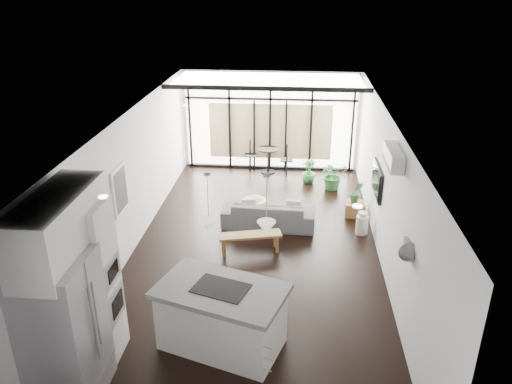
% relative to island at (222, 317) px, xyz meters
% --- Properties ---
extents(floor, '(5.00, 10.00, 0.00)m').
position_rel_island_xyz_m(floor, '(0.25, 2.72, -0.51)').
color(floor, black).
rests_on(floor, ground).
extents(ceiling, '(5.00, 10.00, 0.00)m').
position_rel_island_xyz_m(ceiling, '(0.25, 2.72, 2.29)').
color(ceiling, white).
rests_on(ceiling, ground).
extents(wall_left, '(0.02, 10.00, 2.80)m').
position_rel_island_xyz_m(wall_left, '(-2.25, 2.72, 0.89)').
color(wall_left, silver).
rests_on(wall_left, ground).
extents(wall_right, '(0.02, 10.00, 2.80)m').
position_rel_island_xyz_m(wall_right, '(2.75, 2.72, 0.89)').
color(wall_right, silver).
rests_on(wall_right, ground).
extents(wall_back, '(5.00, 0.02, 2.80)m').
position_rel_island_xyz_m(wall_back, '(0.25, 7.72, 0.89)').
color(wall_back, silver).
rests_on(wall_back, ground).
extents(glazing, '(5.00, 0.20, 2.80)m').
position_rel_island_xyz_m(glazing, '(0.25, 7.60, 0.89)').
color(glazing, black).
rests_on(glazing, ground).
extents(skylight, '(4.70, 1.90, 0.06)m').
position_rel_island_xyz_m(skylight, '(0.25, 6.72, 2.26)').
color(skylight, white).
rests_on(skylight, ceiling).
extents(neighbour_building, '(3.50, 0.02, 1.60)m').
position_rel_island_xyz_m(neighbour_building, '(0.25, 7.67, 0.59)').
color(neighbour_building, beige).
rests_on(neighbour_building, ground).
extents(island, '(2.13, 1.64, 1.02)m').
position_rel_island_xyz_m(island, '(0.00, 0.00, 0.00)').
color(island, white).
rests_on(island, floor).
extents(cooktop, '(0.92, 0.75, 0.01)m').
position_rel_island_xyz_m(cooktop, '(0.00, 0.00, 0.52)').
color(cooktop, black).
rests_on(cooktop, island).
extents(fridge, '(0.80, 1.01, 2.08)m').
position_rel_island_xyz_m(fridge, '(-1.85, -1.13, 0.53)').
color(fridge, '#99999E').
rests_on(fridge, floor).
extents(appliance_column, '(0.64, 0.67, 2.47)m').
position_rel_island_xyz_m(appliance_column, '(-1.78, -0.33, 0.72)').
color(appliance_column, white).
rests_on(appliance_column, floor).
extents(upper_cabinets, '(0.62, 1.75, 0.86)m').
position_rel_island_xyz_m(upper_cabinets, '(-1.87, -0.78, 1.84)').
color(upper_cabinets, white).
rests_on(upper_cabinets, wall_left).
extents(pendant_left, '(0.26, 0.26, 0.18)m').
position_rel_island_xyz_m(pendant_left, '(-0.15, 0.07, 1.51)').
color(pendant_left, white).
rests_on(pendant_left, ceiling).
extents(pendant_right, '(0.26, 0.26, 0.18)m').
position_rel_island_xyz_m(pendant_right, '(0.65, 0.07, 1.51)').
color(pendant_right, white).
rests_on(pendant_right, ceiling).
extents(sofa, '(2.08, 0.69, 0.81)m').
position_rel_island_xyz_m(sofa, '(0.45, 4.01, -0.11)').
color(sofa, '#464649').
rests_on(sofa, floor).
extents(console_bench, '(1.30, 0.60, 0.41)m').
position_rel_island_xyz_m(console_bench, '(0.15, 2.82, -0.31)').
color(console_bench, brown).
rests_on(console_bench, floor).
extents(pouf, '(0.59, 0.59, 0.44)m').
position_rel_island_xyz_m(pouf, '(0.10, 4.42, -0.29)').
color(pouf, silver).
rests_on(pouf, floor).
extents(crate, '(0.48, 0.48, 0.32)m').
position_rel_island_xyz_m(crate, '(2.43, 4.71, -0.35)').
color(crate, brown).
rests_on(crate, floor).
extents(plant_tall, '(0.97, 1.01, 0.62)m').
position_rel_island_xyz_m(plant_tall, '(2.00, 6.25, -0.20)').
color(plant_tall, '#2F6C34').
rests_on(plant_tall, floor).
extents(plant_med, '(0.63, 0.78, 0.38)m').
position_rel_island_xyz_m(plant_med, '(1.37, 6.60, -0.32)').
color(plant_med, '#2F6C34').
rests_on(plant_med, floor).
extents(plant_crate, '(0.33, 0.56, 0.24)m').
position_rel_island_xyz_m(plant_crate, '(2.43, 4.71, -0.07)').
color(plant_crate, '#2F6C34').
rests_on(plant_crate, crate).
extents(milk_can, '(0.27, 0.27, 0.52)m').
position_rel_island_xyz_m(milk_can, '(2.50, 3.81, -0.25)').
color(milk_can, silver).
rests_on(milk_can, floor).
extents(bistro_set, '(1.46, 0.89, 0.65)m').
position_rel_island_xyz_m(bistro_set, '(0.22, 7.30, -0.19)').
color(bistro_set, black).
rests_on(bistro_set, floor).
extents(tv, '(0.05, 1.10, 0.65)m').
position_rel_island_xyz_m(tv, '(2.71, 3.72, 0.79)').
color(tv, black).
rests_on(tv, wall_right).
extents(ac_unit, '(0.22, 0.90, 0.30)m').
position_rel_island_xyz_m(ac_unit, '(2.63, 1.92, 1.94)').
color(ac_unit, silver).
rests_on(ac_unit, wall_right).
extents(framed_art, '(0.04, 0.70, 0.90)m').
position_rel_island_xyz_m(framed_art, '(-2.22, 2.22, 1.04)').
color(framed_art, black).
rests_on(framed_art, wall_left).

